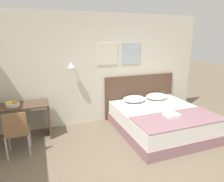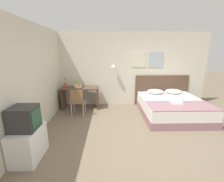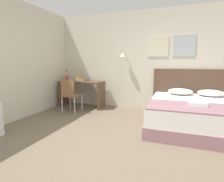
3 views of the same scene
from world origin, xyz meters
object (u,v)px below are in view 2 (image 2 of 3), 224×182
at_px(desk_chair, 77,100).
at_px(flower_vase, 65,84).
at_px(pillow_right, 173,91).
at_px(television, 24,118).
at_px(headboard, 161,90).
at_px(desk, 80,94).
at_px(tv_stand, 28,144).
at_px(bed, 172,107).
at_px(folded_towel_near_foot, 177,103).
at_px(throw_blanket, 181,106).
at_px(fruit_bowl, 78,86).
at_px(pillow_left, 155,91).

xyz_separation_m(desk_chair, flower_vase, (-0.56, 0.73, 0.36)).
height_order(pillow_right, television, television).
bearing_deg(headboard, desk, -174.01).
bearing_deg(headboard, tv_stand, -139.86).
distance_m(bed, headboard, 1.08).
bearing_deg(flower_vase, headboard, 4.11).
bearing_deg(television, folded_towel_near_foot, 23.32).
bearing_deg(folded_towel_near_foot, throw_blanket, -63.86).
xyz_separation_m(folded_towel_near_foot, desk, (-2.93, 1.16, -0.04)).
height_order(headboard, fruit_bowl, headboard).
xyz_separation_m(throw_blanket, tv_stand, (-3.51, -1.34, -0.23)).
bearing_deg(tv_stand, pillow_left, 39.74).
bearing_deg(bed, desk_chair, 179.05).
bearing_deg(flower_vase, fruit_bowl, -9.57).
bearing_deg(pillow_right, pillow_left, 180.00).
relative_size(bed, desk, 1.58).
height_order(pillow_left, pillow_right, same).
bearing_deg(tv_stand, folded_towel_near_foot, 23.30).
xyz_separation_m(tv_stand, television, (0.00, 0.00, 0.52)).
distance_m(desk_chair, flower_vase, 0.99).
bearing_deg(pillow_right, headboard, 136.20).
bearing_deg(pillow_left, flower_vase, 178.94).
bearing_deg(fruit_bowl, folded_towel_near_foot, -20.90).
distance_m(fruit_bowl, flower_vase, 0.49).
xyz_separation_m(bed, pillow_left, (-0.33, 0.72, 0.34)).
xyz_separation_m(desk_chair, fruit_bowl, (-0.09, 0.65, 0.29)).
height_order(headboard, throw_blanket, headboard).
bearing_deg(flower_vase, throw_blanket, -21.08).
relative_size(bed, fruit_bowl, 6.97).
height_order(folded_towel_near_foot, desk, desk).
height_order(headboard, folded_towel_near_foot, headboard).
xyz_separation_m(headboard, television, (-3.51, -2.96, 0.27)).
xyz_separation_m(bed, throw_blanket, (0.00, -0.58, 0.28)).
xyz_separation_m(throw_blanket, flower_vase, (-3.54, 1.36, 0.33)).
xyz_separation_m(folded_towel_near_foot, television, (-3.44, -1.48, 0.25)).
bearing_deg(headboard, throw_blanket, -90.00).
bearing_deg(throw_blanket, folded_towel_near_foot, 116.14).
bearing_deg(bed, flower_vase, 167.55).
distance_m(headboard, television, 4.59).
distance_m(pillow_left, flower_vase, 3.22).
height_order(desk_chair, flower_vase, flower_vase).
height_order(pillow_right, throw_blanket, pillow_right).
bearing_deg(desk_chair, flower_vase, 127.52).
height_order(throw_blanket, tv_stand, tv_stand).
xyz_separation_m(bed, television, (-3.51, -1.92, 0.57)).
xyz_separation_m(folded_towel_near_foot, desk_chair, (-2.91, 0.49, -0.07)).
distance_m(bed, pillow_right, 0.86).
relative_size(throw_blanket, desk, 1.42).
relative_size(pillow_right, television, 1.30).
height_order(bed, headboard, headboard).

